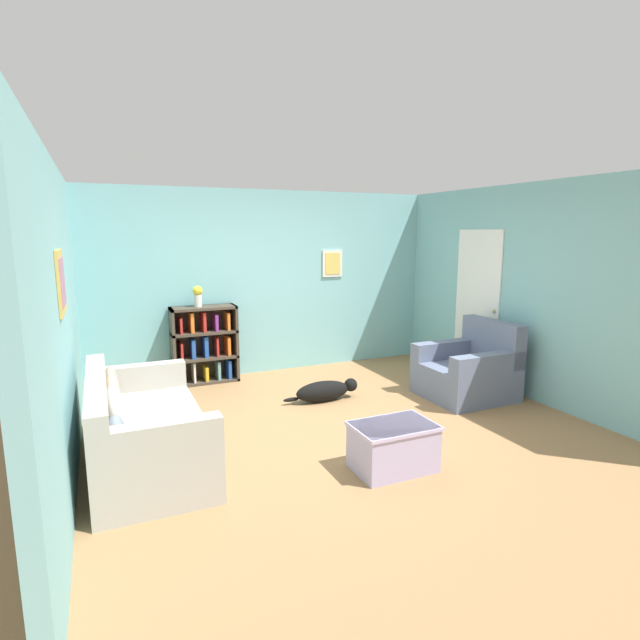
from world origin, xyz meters
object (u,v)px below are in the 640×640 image
object	(u,v)px
couch	(140,431)
vase	(198,295)
coffee_table	(393,445)
recliner_chair	(470,371)
dog	(325,391)
bookshelf	(205,345)

from	to	relation	value
couch	vase	size ratio (longest dim) A/B	6.69
coffee_table	couch	bearing A→B (deg)	154.04
recliner_chair	coffee_table	world-z (taller)	recliner_chair
couch	coffee_table	distance (m)	2.19
coffee_table	vase	bearing A→B (deg)	107.77
coffee_table	vase	distance (m)	3.50
couch	dog	xyz separation A→B (m)	(2.17, 0.88, -0.19)
recliner_chair	coffee_table	distance (m)	2.30
bookshelf	coffee_table	bearing A→B (deg)	-73.43
bookshelf	couch	bearing A→B (deg)	-114.05
bookshelf	dog	distance (m)	1.85
recliner_chair	coffee_table	bearing A→B (deg)	-146.23
couch	recliner_chair	distance (m)	3.89
bookshelf	recliner_chair	world-z (taller)	bookshelf
coffee_table	vase	world-z (taller)	vase
coffee_table	dog	size ratio (longest dim) A/B	0.73
dog	bookshelf	bearing A→B (deg)	129.93
vase	coffee_table	bearing A→B (deg)	-72.23
vase	couch	bearing A→B (deg)	-112.77
dog	vase	size ratio (longest dim) A/B	3.41
bookshelf	coffee_table	distance (m)	3.37
coffee_table	vase	xyz separation A→B (m)	(-1.03, 3.20, 0.98)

